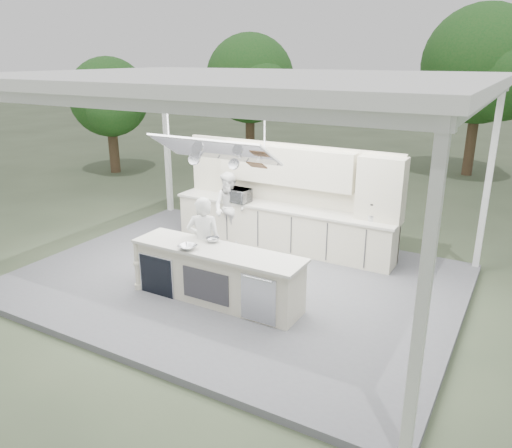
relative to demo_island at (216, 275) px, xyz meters
The scene contains 12 objects.
ground 1.10m from the demo_island, 101.07° to the left, with size 90.00×90.00×0.00m, color #4B563B.
stage_deck 1.07m from the demo_island, 101.07° to the left, with size 8.00×6.00×0.12m, color #5B5B60.
tent 3.25m from the demo_island, 101.05° to the left, with size 8.20×6.20×3.86m.
demo_island is the anchor object (origin of this frame).
back_counter 2.82m from the demo_island, 93.63° to the left, with size 5.08×0.72×0.95m.
back_wall_unit 3.19m from the demo_island, 84.98° to the left, with size 5.05×0.48×2.25m.
tree_cluster 11.02m from the demo_island, 91.82° to the left, with size 19.55×9.40×5.85m.
head_chef 0.70m from the demo_island, 144.20° to the left, with size 0.62×0.41×1.71m, color white.
sous_chef 2.80m from the demo_island, 117.56° to the left, with size 0.79×0.61×1.62m, color white.
toaster_oven 2.92m from the demo_island, 113.89° to the left, with size 0.54×0.37×0.30m, color silver.
bowl_large 0.69m from the demo_island, 149.23° to the right, with size 0.30×0.30×0.07m, color #AFB2B6.
bowl_small 0.62m from the demo_island, 131.46° to the left, with size 0.24×0.24×0.07m, color #ADB0B4.
Camera 1 is at (4.61, -7.34, 4.15)m, focal length 35.00 mm.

